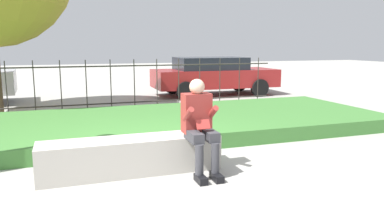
% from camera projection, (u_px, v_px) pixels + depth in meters
% --- Properties ---
extents(ground_plane, '(60.00, 60.00, 0.00)m').
position_uv_depth(ground_plane, '(153.00, 170.00, 5.25)').
color(ground_plane, '#9E9B93').
extents(stone_bench, '(2.45, 0.52, 0.49)m').
position_uv_depth(stone_bench, '(132.00, 158.00, 5.11)').
color(stone_bench, '#ADA89E').
rests_on(stone_bench, ground_plane).
extents(person_seated_reader, '(0.42, 0.73, 1.29)m').
position_uv_depth(person_seated_reader, '(199.00, 122.00, 5.04)').
color(person_seated_reader, black).
rests_on(person_seated_reader, ground_plane).
extents(grass_berm, '(10.91, 3.43, 0.27)m').
position_uv_depth(grass_berm, '(125.00, 126.00, 7.48)').
color(grass_berm, '#3D7533').
rests_on(grass_berm, ground_plane).
extents(iron_fence, '(8.91, 0.03, 1.38)m').
position_uv_depth(iron_fence, '(111.00, 86.00, 9.38)').
color(iron_fence, '#332D28').
rests_on(iron_fence, ground_plane).
extents(car_parked_right, '(4.26, 1.88, 1.31)m').
position_uv_depth(car_parked_right, '(214.00, 75.00, 12.94)').
color(car_parked_right, maroon).
rests_on(car_parked_right, ground_plane).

